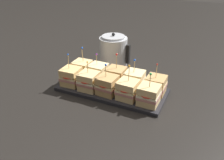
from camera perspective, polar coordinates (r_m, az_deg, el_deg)
ground_plane at (r=1.26m, az=-0.00°, el=-2.70°), size 6.00×6.00×0.00m
serving_platter at (r=1.25m, az=-0.00°, el=-2.35°), size 0.56×0.25×0.02m
sandwich_front_far_left at (r=1.28m, az=-9.80°, el=0.81°), size 0.10×0.10×0.18m
sandwich_front_left at (r=1.22m, az=-5.59°, el=-0.29°), size 0.10×0.10×0.16m
sandwich_front_center at (r=1.18m, az=-1.18°, el=-1.22°), size 0.10×0.10×0.16m
sandwich_front_right at (r=1.14m, az=3.81°, el=-2.37°), size 0.10×0.10×0.18m
sandwich_front_far_right at (r=1.11m, az=8.86°, el=-3.58°), size 0.10×0.10×0.17m
sandwich_back_far_left at (r=1.36m, az=-7.19°, el=2.62°), size 0.10×0.10×0.18m
sandwich_back_left at (r=1.31m, az=-3.36°, el=1.81°), size 0.10×0.10×0.16m
sandwich_back_center at (r=1.27m, az=1.03°, el=0.90°), size 0.10×0.10×0.18m
sandwich_back_right at (r=1.23m, az=5.45°, el=-0.02°), size 0.10×0.10×0.17m
sandwich_back_far_right at (r=1.21m, az=10.50°, el=-1.20°), size 0.10×0.10×0.16m
kettle_steel at (r=1.48m, az=0.36°, el=6.66°), size 0.19×0.17×0.23m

